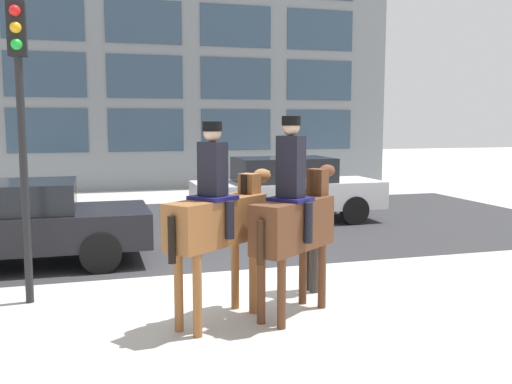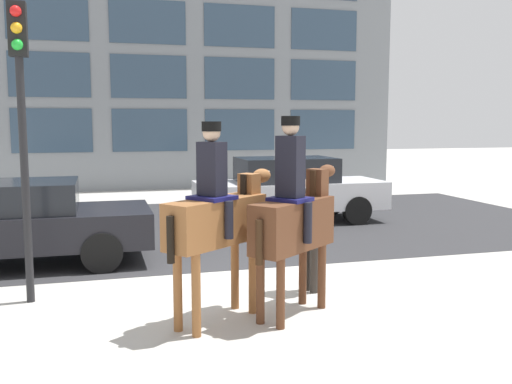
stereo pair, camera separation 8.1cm
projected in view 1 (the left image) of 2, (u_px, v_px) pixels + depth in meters
The scene contains 8 objects.
ground_plane at pixel (223, 280), 9.23m from camera, with size 80.00×80.00×0.00m, color #B2AFA8.
road_surface at pixel (180, 228), 13.76m from camera, with size 19.65×8.50×0.01m.
mounted_horse_lead at pixel (219, 217), 7.15m from camera, with size 1.67×1.36×2.54m.
mounted_horse_companion at pixel (295, 217), 7.39m from camera, with size 1.55×1.29×2.61m.
pedestrian_bystander at pixel (310, 224), 8.46m from camera, with size 0.74×0.75×1.74m.
street_car_near_lane at pixel (13, 222), 10.01m from camera, with size 4.63×2.04×1.50m.
street_car_far_lane at pixel (286, 189), 14.47m from camera, with size 4.76×1.86×1.65m.
traffic_light at pixel (20, 105), 7.71m from camera, with size 0.24×0.29×4.13m.
Camera 1 is at (-1.98, -8.78, 2.53)m, focal length 40.00 mm.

